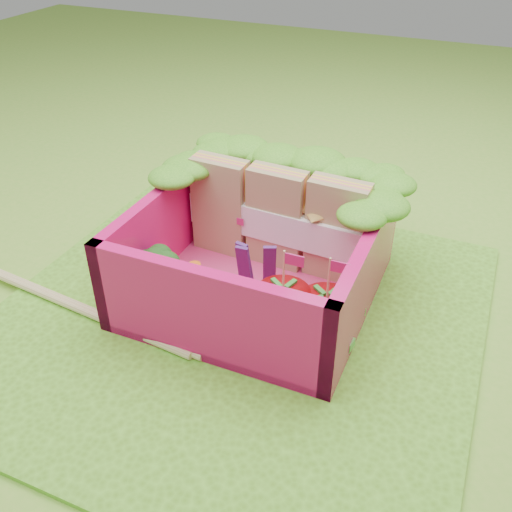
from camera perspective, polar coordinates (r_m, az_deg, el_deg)
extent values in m
plane|color=#75BC35|center=(3.23, -1.94, -6.34)|extent=(14.00, 14.00, 0.00)
cube|color=#5CA124|center=(3.23, -1.94, -6.14)|extent=(2.60, 2.60, 0.03)
cube|color=#E13978|center=(3.37, 0.17, -3.21)|extent=(1.30, 1.30, 0.05)
cube|color=#E8136B|center=(3.72, 3.94, 5.16)|extent=(1.30, 0.07, 0.55)
cube|color=#E8136B|center=(2.78, -4.87, -6.14)|extent=(1.30, 0.07, 0.55)
cube|color=#E8136B|center=(3.48, -9.19, 2.56)|extent=(0.07, 1.30, 0.55)
cube|color=#E8136B|center=(3.08, 10.76, -2.21)|extent=(0.07, 1.30, 0.55)
ellipsoid|color=#2E8919|center=(3.72, -3.43, 10.90)|extent=(0.30, 0.30, 0.11)
ellipsoid|color=#2E8919|center=(3.67, -1.65, 10.61)|extent=(0.30, 0.30, 0.11)
ellipsoid|color=#2E8919|center=(3.62, 0.17, 10.30)|extent=(0.30, 0.30, 0.11)
ellipsoid|color=#2E8919|center=(3.58, 2.04, 9.97)|extent=(0.30, 0.30, 0.11)
ellipsoid|color=#2E8919|center=(3.54, 3.95, 9.63)|extent=(0.30, 0.30, 0.11)
ellipsoid|color=#2E8919|center=(3.50, 5.89, 9.26)|extent=(0.30, 0.30, 0.11)
ellipsoid|color=#2E8919|center=(3.47, 7.87, 8.88)|extent=(0.30, 0.30, 0.11)
ellipsoid|color=#2E8919|center=(3.44, 9.88, 8.48)|extent=(0.30, 0.30, 0.11)
ellipsoid|color=#2E8919|center=(3.42, 11.91, 8.07)|extent=(0.30, 0.30, 0.11)
ellipsoid|color=#2E8919|center=(3.37, -8.31, 8.07)|extent=(0.27, 0.27, 0.10)
ellipsoid|color=#2E8919|center=(3.48, -7.14, 9.02)|extent=(0.27, 0.27, 0.10)
ellipsoid|color=#2E8919|center=(3.59, -6.03, 9.91)|extent=(0.27, 0.27, 0.10)
ellipsoid|color=#2E8919|center=(3.70, -4.98, 10.74)|extent=(0.27, 0.27, 0.10)
ellipsoid|color=#2E8919|center=(3.82, -3.99, 11.51)|extent=(0.27, 0.27, 0.10)
ellipsoid|color=#2E8919|center=(2.99, 11.25, 4.14)|extent=(0.27, 0.27, 0.10)
ellipsoid|color=#2E8919|center=(3.11, 11.88, 5.31)|extent=(0.27, 0.27, 0.10)
ellipsoid|color=#2E8919|center=(3.23, 12.46, 6.39)|extent=(0.27, 0.27, 0.10)
ellipsoid|color=#2E8919|center=(3.36, 13.00, 7.39)|extent=(0.27, 0.27, 0.10)
ellipsoid|color=#2E8919|center=(3.48, 13.50, 8.32)|extent=(0.27, 0.27, 0.10)
cube|color=#A17B55|center=(3.54, -3.54, 5.08)|extent=(0.35, 0.17, 0.61)
cube|color=#A17B55|center=(3.40, 2.06, 3.89)|extent=(0.35, 0.17, 0.61)
cube|color=#A17B55|center=(3.31, 8.03, 2.57)|extent=(0.35, 0.17, 0.61)
cube|color=white|center=(3.42, 2.05, 3.45)|extent=(1.11, 0.23, 0.20)
cylinder|color=#72AE54|center=(3.26, -9.71, -3.16)|extent=(0.12, 0.12, 0.14)
ellipsoid|color=#144C1B|center=(3.19, -9.93, -1.33)|extent=(0.35, 0.35, 0.12)
cylinder|color=#FF5C15|center=(3.15, -7.94, -3.02)|extent=(0.07, 0.07, 0.27)
cylinder|color=#FF5C15|center=(3.14, -6.03, -2.86)|extent=(0.07, 0.07, 0.27)
cube|color=#3E1957|center=(3.13, -1.14, -1.62)|extent=(0.07, 0.02, 0.38)
cube|color=#3E1957|center=(3.16, -1.01, -1.28)|extent=(0.07, 0.03, 0.38)
cube|color=#3E1957|center=(3.14, 1.34, -1.54)|extent=(0.07, 0.05, 0.38)
cone|color=red|center=(2.94, 2.65, -5.67)|extent=(0.28, 0.28, 0.28)
cylinder|color=#DFB17D|center=(2.78, 2.79, -1.53)|extent=(0.01, 0.01, 0.24)
cube|color=#CF226B|center=(2.72, 3.82, -0.41)|extent=(0.10, 0.01, 0.06)
cone|color=red|center=(2.92, 6.92, -6.30)|extent=(0.27, 0.27, 0.27)
cylinder|color=#DFB17D|center=(2.76, 7.28, -2.26)|extent=(0.01, 0.01, 0.24)
cube|color=#CF226B|center=(2.71, 8.41, -1.14)|extent=(0.10, 0.01, 0.06)
cube|color=green|center=(3.15, 7.95, -5.53)|extent=(0.31, 0.23, 0.05)
cube|color=green|center=(3.00, 6.81, -7.84)|extent=(0.33, 0.11, 0.05)
cube|color=tan|center=(3.50, -19.75, -3.94)|extent=(1.95, 0.25, 0.05)
cube|color=tan|center=(3.48, -18.89, -4.03)|extent=(1.95, 0.25, 0.05)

